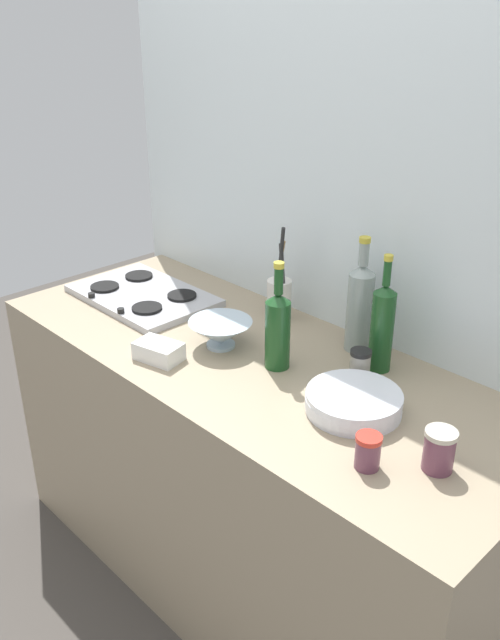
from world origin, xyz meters
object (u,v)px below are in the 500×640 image
Objects in this scene: mixing_bowl at (221,333)px; butter_dish at (159,351)px; wine_bottle_leftmost at (278,328)px; condiment_jar_rear at (368,451)px; wine_bottle_mid_right at (360,306)px; wine_bottle_mid_left at (382,326)px; condiment_jar_spare at (360,365)px; stovetop_hob at (143,295)px; plate_stack at (354,402)px; utensil_crock at (279,297)px; condiment_jar_front at (439,450)px.

butter_dish is at bearing -109.45° from mixing_bowl.
condiment_jar_rear is at bearing -22.14° from wine_bottle_leftmost.
wine_bottle_mid_right is 1.82× the size of mixing_bowl.
wine_bottle_mid_left is 0.13m from condiment_jar_spare.
condiment_jar_spare reaches higher than butter_dish.
butter_dish reaches higher than stovetop_hob.
condiment_jar_spare is at bearing 122.18° from plate_stack.
condiment_jar_spare is (0.90, 0.10, 0.03)m from stovetop_hob.
wine_bottle_mid_left is at bearing 40.87° from butter_dish.
butter_dish is at bearing -127.63° from wine_bottle_mid_right.
condiment_jar_spare is at bearing 18.42° from mixing_bowl.
wine_bottle_mid_left is 3.68× the size of condiment_jar_spare.
mixing_bowl is 0.60× the size of utensil_crock.
condiment_jar_rear is at bearing -136.71° from condiment_jar_front.
condiment_jar_front is at bearing -27.13° from condiment_jar_spare.
condiment_jar_spare is at bearing 33.83° from butter_dish.
condiment_jar_rear is (0.25, -0.39, -0.10)m from wine_bottle_mid_left.
utensil_crock reaches higher than wine_bottle_leftmost.
plate_stack is 0.32m from wine_bottle_leftmost.
stovetop_hob is 1.17m from condiment_jar_rear.
condiment_jar_front is at bearing -3.34° from mixing_bowl.
butter_dish is 0.42× the size of utensil_crock.
stovetop_hob is 0.47m from mixing_bowl.
utensil_crock is (-0.44, 0.04, -0.06)m from wine_bottle_mid_left.
wine_bottle_mid_right is (0.77, 0.25, 0.13)m from stovetop_hob.
condiment_jar_front is at bearing 43.29° from condiment_jar_rear.
wine_bottle_leftmost is at bearing -0.72° from stovetop_hob.
mixing_bowl is (-0.21, -0.04, -0.08)m from wine_bottle_leftmost.
utensil_crock is 0.46m from condiment_jar_spare.
condiment_jar_front is at bearing 9.37° from butter_dish.
plate_stack is 2.68× the size of condiment_jar_spare.
utensil_crock is (0.05, 0.46, 0.05)m from butter_dish.
wine_bottle_mid_right is 0.43m from mixing_bowl.
butter_dish is (-0.58, -0.19, -0.00)m from plate_stack.
stovetop_hob is 6.04× the size of condiment_jar_rear.
wine_bottle_mid_left is 1.78× the size of mixing_bowl.
wine_bottle_leftmost reaches higher than mixing_bowl.
butter_dish is 1.62× the size of condiment_jar_rear.
mixing_bowl is 2.07× the size of condiment_jar_spare.
wine_bottle_leftmost is at bearing -153.88° from condiment_jar_spare.
condiment_jar_spare is at bearing 26.12° from wine_bottle_leftmost.
wine_bottle_mid_left is at bearing 142.59° from condiment_jar_front.
wine_bottle_leftmost is (-0.31, 0.03, 0.10)m from plate_stack.
wine_bottle_leftmost reaches higher than condiment_jar_front.
utensil_crock is 0.82m from condiment_jar_rear.
wine_bottle_leftmost is at bearing -110.34° from wine_bottle_mid_right.
plate_stack reaches higher than stovetop_hob.
plate_stack is 0.73× the size of wine_bottle_mid_left.
condiment_jar_front is at bearing -21.67° from utensil_crock.
condiment_jar_front is (0.80, -0.05, 0.01)m from mixing_bowl.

